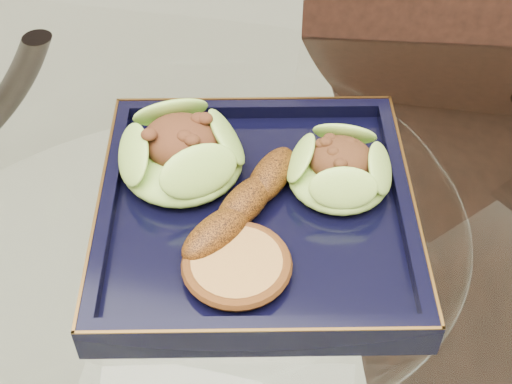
# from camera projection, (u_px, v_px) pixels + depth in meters

# --- Properties ---
(dining_table) EXTENTS (1.13, 1.13, 0.77)m
(dining_table) POSITION_uv_depth(u_px,v_px,m) (212.00, 357.00, 0.72)
(dining_table) COLOR white
(dining_table) RESTS_ON ground
(dining_chair) EXTENTS (0.45, 0.45, 0.93)m
(dining_chair) POSITION_uv_depth(u_px,v_px,m) (436.00, 244.00, 0.93)
(dining_chair) COLOR #321910
(dining_chair) RESTS_ON ground
(navy_plate) EXTENTS (0.32, 0.32, 0.02)m
(navy_plate) POSITION_uv_depth(u_px,v_px,m) (256.00, 216.00, 0.62)
(navy_plate) COLOR black
(navy_plate) RESTS_ON dining_table
(lettuce_wrap_left) EXTENTS (0.12, 0.12, 0.04)m
(lettuce_wrap_left) POSITION_uv_depth(u_px,v_px,m) (181.00, 156.00, 0.63)
(lettuce_wrap_left) COLOR #689F2E
(lettuce_wrap_left) RESTS_ON navy_plate
(lettuce_wrap_right) EXTENTS (0.11, 0.11, 0.03)m
(lettuce_wrap_right) POSITION_uv_depth(u_px,v_px,m) (339.00, 172.00, 0.62)
(lettuce_wrap_right) COLOR olive
(lettuce_wrap_right) RESTS_ON navy_plate
(roasted_plantain) EXTENTS (0.08, 0.15, 0.03)m
(roasted_plantain) POSITION_uv_depth(u_px,v_px,m) (245.00, 203.00, 0.60)
(roasted_plantain) COLOR #5F300A
(roasted_plantain) RESTS_ON navy_plate
(crumb_patty) EXTENTS (0.08, 0.08, 0.01)m
(crumb_patty) POSITION_uv_depth(u_px,v_px,m) (237.00, 266.00, 0.56)
(crumb_patty) COLOR #A27736
(crumb_patty) RESTS_ON navy_plate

